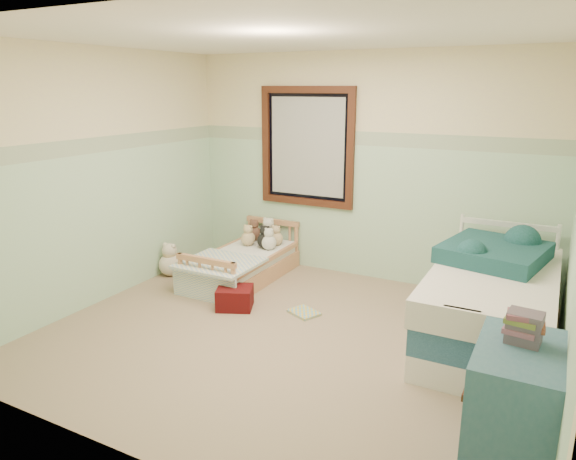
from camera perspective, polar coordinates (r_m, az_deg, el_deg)
The scene contains 28 objects.
floor at distance 4.71m, azimuth 0.17°, elevation -11.63°, with size 4.20×3.60×0.02m, color gray.
ceiling at distance 4.22m, azimuth 0.20°, elevation 20.56°, with size 4.20×3.60×0.02m, color white.
wall_back at distance 5.92m, azimuth 8.34°, elevation 6.64°, with size 4.20×0.04×2.50m, color beige.
wall_front at distance 2.87m, azimuth -16.72°, elevation -3.05°, with size 4.20×0.04×2.50m, color beige.
wall_left at distance 5.57m, azimuth -19.44°, elevation 5.39°, with size 0.04×3.60×2.50m, color beige.
wainscot_mint at distance 6.00m, azimuth 8.11°, elevation 1.90°, with size 4.20×0.01×1.50m, color #A5CAA4.
border_strip at distance 5.87m, azimuth 8.41°, elevation 9.76°, with size 4.20×0.01×0.15m, color #557C57.
window_frame at distance 6.13m, azimuth 2.03°, elevation 8.96°, with size 1.16×0.06×1.36m, color #431E10.
window_blinds at distance 6.13m, azimuth 2.07°, elevation 8.97°, with size 0.92×0.01×1.12m, color beige.
toddler_bed_frame at distance 6.04m, azimuth -4.88°, elevation -4.43°, with size 0.72×1.44×0.19m, color #A46740.
toddler_mattress at distance 5.99m, azimuth -4.91°, elevation -3.05°, with size 0.66×1.38×0.12m, color white.
patchwork_quilt at distance 5.61m, azimuth -7.39°, elevation -3.58°, with size 0.78×0.72×0.03m, color #87A7CA.
plush_bed_brown at distance 6.43m, azimuth -3.68°, elevation -0.36°, with size 0.18×0.18×0.18m, color brown.
plush_bed_white at distance 6.32m, azimuth -2.13°, elevation -0.46°, with size 0.21×0.21×0.21m, color silver.
plush_bed_tan at distance 6.22m, azimuth -4.33°, elevation -0.93°, with size 0.17×0.17×0.17m, color tan.
plush_bed_dark at distance 6.11m, azimuth -2.50°, elevation -1.15°, with size 0.18×0.18×0.18m, color black.
plush_floor_cream at distance 6.25m, azimuth -12.62°, elevation -3.67°, with size 0.26×0.26×0.26m, color beige.
plush_floor_tan at distance 6.25m, azimuth -12.66°, elevation -3.82°, with size 0.23×0.23×0.23m, color tan.
twin_bed_frame at distance 4.85m, azimuth 20.85°, elevation -10.32°, with size 0.92×1.84×0.22m, color white.
twin_boxspring at distance 4.76m, azimuth 21.10°, elevation -7.92°, with size 0.92×1.84×0.22m, color navy.
twin_mattress at distance 4.68m, azimuth 21.36°, elevation -5.44°, with size 0.96×1.88×0.22m, color white.
teal_blanket at distance 4.91m, azimuth 21.41°, elevation -2.26°, with size 0.78×0.83×0.14m, color #0D3634.
dresser at distance 3.40m, azimuth 23.24°, elevation -17.20°, with size 0.46×0.73×0.73m, color #2D556A.
book_stack at distance 3.26m, azimuth 24.22°, elevation -9.62°, with size 0.18×0.14×0.18m, color brown.
red_pillow at distance 5.27m, azimuth -5.77°, elevation -7.31°, with size 0.34×0.30×0.21m, color #750607.
floor_book at distance 5.15m, azimuth 1.75°, elevation -8.92°, with size 0.28×0.22×0.03m, color yellow.
extra_plush_0 at distance 6.22m, azimuth -1.31°, elevation -0.93°, with size 0.16×0.16×0.16m, color tan.
extra_plush_1 at distance 6.05m, azimuth -2.08°, elevation -1.35°, with size 0.17×0.17×0.17m, color silver.
Camera 1 is at (1.94, -3.72, 2.12)m, focal length 32.85 mm.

